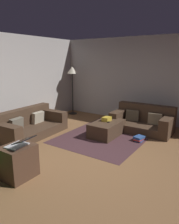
# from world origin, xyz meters

# --- Properties ---
(ground_plane) EXTENTS (6.40, 6.40, 0.00)m
(ground_plane) POSITION_xyz_m (0.00, 0.00, 0.00)
(ground_plane) COLOR brown
(corner_partition) EXTENTS (0.12, 6.40, 2.60)m
(corner_partition) POSITION_xyz_m (3.14, 0.00, 1.30)
(corner_partition) COLOR #B5B0AB
(corner_partition) RESTS_ON ground_plane
(couch_left) EXTENTS (1.88, 0.99, 0.66)m
(couch_left) POSITION_xyz_m (0.27, 2.25, 0.25)
(couch_left) COLOR #473323
(couch_left) RESTS_ON ground_plane
(couch_right) EXTENTS (0.88, 1.60, 0.70)m
(couch_right) POSITION_xyz_m (2.25, -0.10, 0.27)
(couch_right) COLOR #473323
(couch_right) RESTS_ON ground_plane
(ottoman) EXTENTS (1.00, 0.60, 0.36)m
(ottoman) POSITION_xyz_m (1.34, 0.53, 0.18)
(ottoman) COLOR #473323
(ottoman) RESTS_ON ground_plane
(gift_box) EXTENTS (0.24, 0.18, 0.10)m
(gift_box) POSITION_xyz_m (1.42, 0.59, 0.41)
(gift_box) COLOR gold
(gift_box) RESTS_ON ottoman
(tv_remote) EXTENTS (0.08, 0.17, 0.02)m
(tv_remote) POSITION_xyz_m (1.33, 0.53, 0.37)
(tv_remote) COLOR black
(tv_remote) RESTS_ON ottoman
(side_table) EXTENTS (0.52, 0.44, 0.55)m
(side_table) POSITION_xyz_m (-1.24, 0.75, 0.28)
(side_table) COLOR #4C3323
(side_table) RESTS_ON ground_plane
(laptop) EXTENTS (0.38, 0.45, 0.19)m
(laptop) POSITION_xyz_m (-1.24, 0.69, 0.61)
(laptop) COLOR silver
(laptop) RESTS_ON side_table
(book_stack) EXTENTS (0.31, 0.24, 0.11)m
(book_stack) POSITION_xyz_m (1.44, -0.31, 0.06)
(book_stack) COLOR #2D5193
(book_stack) RESTS_ON ground_plane
(corner_lamp) EXTENTS (0.36, 0.36, 1.68)m
(corner_lamp) POSITION_xyz_m (2.64, 2.67, 1.43)
(corner_lamp) COLOR black
(corner_lamp) RESTS_ON ground_plane
(area_rug) EXTENTS (2.60, 2.00, 0.01)m
(area_rug) POSITION_xyz_m (1.34, 0.53, 0.00)
(area_rug) COLOR #482C30
(area_rug) RESTS_ON ground_plane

